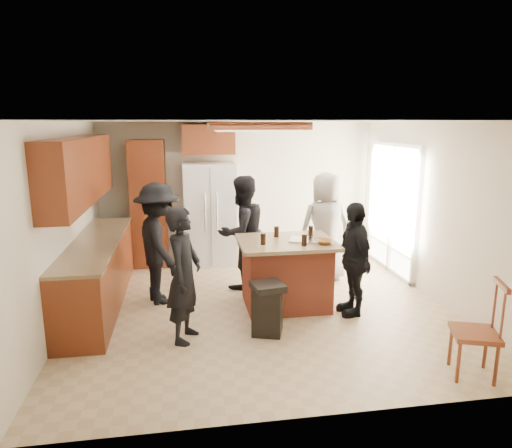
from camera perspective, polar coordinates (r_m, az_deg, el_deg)
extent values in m
plane|color=tan|center=(6.44, 0.49, -10.11)|extent=(5.00, 5.00, 0.00)
plane|color=white|center=(5.94, 0.53, 12.74)|extent=(5.00, 5.00, 0.00)
plane|color=beige|center=(8.51, -2.31, 4.23)|extent=(5.00, 0.00, 5.00)
plane|color=beige|center=(3.71, 7.00, -6.92)|extent=(5.00, 0.00, 5.00)
plane|color=beige|center=(6.17, -23.03, 0.03)|extent=(0.00, 5.00, 5.00)
plane|color=beige|center=(6.93, 21.35, 1.45)|extent=(0.00, 5.00, 5.00)
cube|color=white|center=(7.99, 16.82, 1.70)|extent=(0.02, 1.60, 2.10)
cube|color=white|center=(7.99, 16.69, 1.70)|extent=(0.08, 1.72, 2.10)
cube|color=maroon|center=(6.14, 0.21, 12.17)|extent=(1.30, 0.70, 0.10)
cube|color=white|center=(6.14, 0.21, 11.61)|extent=(1.10, 0.50, 0.02)
cube|color=olive|center=(9.01, 25.15, -4.99)|extent=(3.00, 3.00, 0.10)
cube|color=#593319|center=(9.66, 27.20, 2.34)|extent=(1.40, 1.60, 2.00)
imported|color=black|center=(5.28, -8.99, -6.32)|extent=(0.58, 0.68, 1.58)
imported|color=black|center=(6.89, -1.75, -1.06)|extent=(0.98, 0.89, 1.72)
imported|color=gray|center=(7.28, 8.67, -0.38)|extent=(0.89, 0.61, 1.74)
imported|color=black|center=(6.08, 12.09, -4.28)|extent=(0.48, 0.89, 1.50)
imported|color=black|center=(6.45, -12.07, -2.42)|extent=(0.83, 1.20, 1.69)
cube|color=maroon|center=(6.69, -19.14, -5.92)|extent=(0.60, 3.00, 0.88)
cube|color=#846B4C|center=(6.57, -19.42, -2.11)|extent=(0.64, 3.00, 0.04)
cube|color=maroon|center=(6.43, -21.16, 6.31)|extent=(0.35, 3.00, 0.85)
cube|color=maroon|center=(8.20, -13.23, 2.52)|extent=(0.60, 0.60, 2.20)
cube|color=maroon|center=(8.07, -6.05, 10.50)|extent=(0.90, 0.60, 0.50)
cube|color=white|center=(8.14, -5.81, 1.30)|extent=(0.90, 0.72, 1.80)
cube|color=gray|center=(7.79, -5.65, 0.78)|extent=(0.01, 0.01, 1.71)
cylinder|color=silver|center=(7.74, -6.39, 1.37)|extent=(0.02, 0.02, 0.70)
cylinder|color=silver|center=(7.75, -4.92, 1.42)|extent=(0.02, 0.02, 0.70)
cube|color=#A2402A|center=(6.30, 3.76, -6.39)|extent=(1.10, 0.85, 0.88)
cube|color=#907453|center=(6.16, 3.83, -2.30)|extent=(1.28, 1.03, 0.05)
cube|color=silver|center=(6.16, 6.20, -2.00)|extent=(0.51, 0.45, 0.02)
imported|color=brown|center=(6.03, 8.54, -2.23)|extent=(0.27, 0.27, 0.05)
cylinder|color=black|center=(5.92, 0.90, -1.89)|extent=(0.07, 0.07, 0.15)
cylinder|color=black|center=(6.32, 2.58, -0.97)|extent=(0.07, 0.07, 0.15)
cylinder|color=black|center=(6.40, 6.86, -0.87)|extent=(0.07, 0.07, 0.15)
cylinder|color=black|center=(5.90, 6.05, -2.01)|extent=(0.07, 0.07, 0.15)
cube|color=black|center=(5.55, 1.46, -10.87)|extent=(0.43, 0.43, 0.55)
cube|color=black|center=(5.43, 1.48, -7.82)|extent=(0.41, 0.41, 0.08)
cube|color=maroon|center=(5.10, 25.68, -12.24)|extent=(0.54, 0.54, 0.05)
cylinder|color=maroon|center=(5.00, 23.99, -15.47)|extent=(0.05, 0.05, 0.44)
cylinder|color=maroon|center=(5.10, 27.83, -15.34)|extent=(0.05, 0.05, 0.44)
cylinder|color=maroon|center=(5.30, 23.14, -13.78)|extent=(0.05, 0.05, 0.44)
cylinder|color=maroon|center=(5.39, 26.76, -13.70)|extent=(0.05, 0.05, 0.44)
cube|color=maroon|center=(4.97, 28.37, -6.71)|extent=(0.17, 0.39, 0.05)
cylinder|color=maroon|center=(4.95, 28.49, -9.91)|extent=(0.03, 0.03, 0.50)
cylinder|color=maroon|center=(5.16, 27.68, -8.92)|extent=(0.03, 0.03, 0.50)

